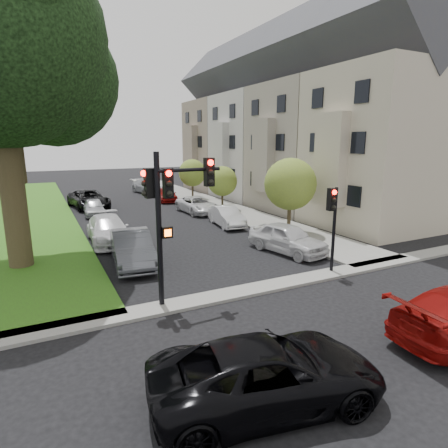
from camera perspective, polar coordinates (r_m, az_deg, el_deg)
name	(u,v)px	position (r m, az deg, el deg)	size (l,w,h in m)	color
ground	(290,310)	(13.18, 10.05, -12.82)	(140.00, 140.00, 0.00)	black
grass_strip	(15,212)	(33.97, -29.20, 1.55)	(8.00, 44.00, 0.12)	#305719
sidewalk_right	(199,199)	(36.70, -3.90, 3.83)	(3.50, 44.00, 0.12)	gray
sidewalk_cross	(259,288)	(14.66, 5.34, -9.73)	(60.00, 1.00, 0.12)	gray
house_a	(379,119)	(26.36, 22.53, 14.52)	(7.70, 7.55, 15.97)	#C0B399
house_b	(304,124)	(31.83, 12.02, 14.68)	(7.70, 7.55, 15.97)	gray
house_c	(255,127)	(38.00, 4.76, 14.52)	(7.70, 7.55, 15.97)	#A3A3A3
house_d	(221,129)	(44.58, -0.41, 14.26)	(7.70, 7.55, 15.97)	gray
small_tree_a	(290,184)	(22.66, 10.06, 5.98)	(3.09, 3.09, 4.64)	#3B311F
small_tree_b	(222,181)	(30.45, -0.26, 6.55)	(2.42, 2.42, 3.64)	#3B311F
small_tree_c	(192,173)	(36.34, -4.86, 7.76)	(2.61, 2.61, 3.91)	#3B311F
traffic_signal_main	(170,202)	(12.48, -8.24, 3.37)	(2.58, 0.67, 5.28)	black
traffic_signal_secondary	(333,214)	(16.26, 16.23, 1.42)	(0.47, 0.38, 3.73)	black
car_cross_near	(267,373)	(8.73, 6.60, -21.62)	(2.37, 5.14, 1.43)	black
car_parked_0	(287,238)	(19.34, 9.64, -2.15)	(1.78, 4.43, 1.51)	silver
car_parked_1	(227,216)	(25.09, 0.41, 1.19)	(1.40, 4.01, 1.32)	silver
car_parked_2	(197,205)	(29.72, -4.07, 2.93)	(2.16, 4.68, 1.30)	silver
car_parked_3	(167,194)	(35.80, -8.65, 4.48)	(1.58, 3.92, 1.34)	maroon
car_parked_4	(147,186)	(41.86, -11.58, 5.64)	(2.10, 5.15, 1.50)	#999BA0
car_parked_5	(132,248)	(17.70, -13.84, -3.61)	(1.67, 4.78, 1.58)	#3F4247
car_parked_6	(108,230)	(21.98, -17.21, -0.81)	(2.07, 5.09, 1.48)	silver
car_parked_7	(94,207)	(30.35, -19.19, 2.43)	(1.50, 3.72, 1.27)	#999BA0
car_parked_8	(89,199)	(33.84, -19.90, 3.59)	(2.56, 5.54, 1.54)	black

